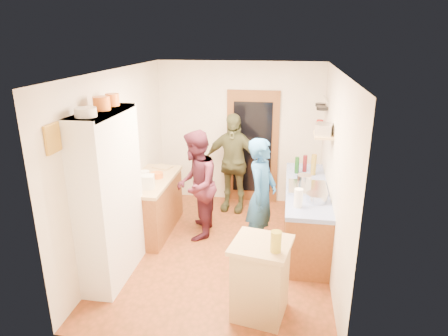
% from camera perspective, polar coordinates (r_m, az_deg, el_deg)
% --- Properties ---
extents(floor, '(3.00, 4.00, 0.02)m').
position_cam_1_polar(floor, '(6.04, -0.27, -11.78)').
color(floor, brown).
rests_on(floor, ground).
extents(ceiling, '(3.00, 4.00, 0.02)m').
position_cam_1_polar(ceiling, '(5.23, -0.32, 13.80)').
color(ceiling, silver).
rests_on(ceiling, ground).
extents(wall_back, '(3.00, 0.02, 2.60)m').
position_cam_1_polar(wall_back, '(7.41, 2.23, 4.99)').
color(wall_back, silver).
rests_on(wall_back, ground).
extents(wall_front, '(3.00, 0.02, 2.60)m').
position_cam_1_polar(wall_front, '(3.69, -5.42, -9.88)').
color(wall_front, silver).
rests_on(wall_front, ground).
extents(wall_left, '(0.02, 4.00, 2.60)m').
position_cam_1_polar(wall_left, '(5.92, -14.88, 0.79)').
color(wall_left, silver).
rests_on(wall_left, ground).
extents(wall_right, '(0.02, 4.00, 2.60)m').
position_cam_1_polar(wall_right, '(5.47, 15.51, -0.73)').
color(wall_right, silver).
rests_on(wall_right, ground).
extents(door_frame, '(0.95, 0.06, 2.10)m').
position_cam_1_polar(door_frame, '(7.41, 4.09, 2.96)').
color(door_frame, brown).
rests_on(door_frame, ground).
extents(door_glass, '(0.70, 0.02, 1.70)m').
position_cam_1_polar(door_glass, '(7.38, 4.06, 2.89)').
color(door_glass, black).
rests_on(door_glass, door_frame).
extents(hutch_body, '(0.40, 1.20, 2.20)m').
position_cam_1_polar(hutch_body, '(5.22, -16.03, -4.09)').
color(hutch_body, white).
rests_on(hutch_body, ground).
extents(hutch_top_shelf, '(0.40, 1.14, 0.04)m').
position_cam_1_polar(hutch_top_shelf, '(4.92, -17.15, 7.60)').
color(hutch_top_shelf, white).
rests_on(hutch_top_shelf, hutch_body).
extents(plate_stack, '(0.24, 0.24, 0.10)m').
position_cam_1_polar(plate_stack, '(4.59, -19.16, 7.53)').
color(plate_stack, white).
rests_on(plate_stack, hutch_top_shelf).
extents(orange_pot_a, '(0.20, 0.20, 0.16)m').
position_cam_1_polar(orange_pot_a, '(4.93, -17.08, 8.81)').
color(orange_pot_a, orange).
rests_on(orange_pot_a, hutch_top_shelf).
extents(orange_pot_b, '(0.17, 0.17, 0.15)m').
position_cam_1_polar(orange_pot_b, '(5.20, -15.66, 9.38)').
color(orange_pot_b, orange).
rests_on(orange_pot_b, hutch_top_shelf).
extents(left_counter_base, '(0.60, 1.40, 0.85)m').
position_cam_1_polar(left_counter_base, '(6.51, -10.16, -5.46)').
color(left_counter_base, brown).
rests_on(left_counter_base, ground).
extents(left_counter_top, '(0.64, 1.44, 0.05)m').
position_cam_1_polar(left_counter_top, '(6.34, -10.39, -1.75)').
color(left_counter_top, tan).
rests_on(left_counter_top, left_counter_base).
extents(toaster, '(0.30, 0.23, 0.20)m').
position_cam_1_polar(toaster, '(5.93, -11.24, -1.96)').
color(toaster, white).
rests_on(toaster, left_counter_top).
extents(kettle, '(0.19, 0.19, 0.17)m').
position_cam_1_polar(kettle, '(6.20, -11.27, -1.18)').
color(kettle, white).
rests_on(kettle, left_counter_top).
extents(orange_bowl, '(0.22, 0.22, 0.08)m').
position_cam_1_polar(orange_bowl, '(6.35, -9.54, -1.00)').
color(orange_bowl, orange).
rests_on(orange_bowl, left_counter_top).
extents(chopping_board, '(0.36, 0.31, 0.02)m').
position_cam_1_polar(chopping_board, '(6.82, -8.74, 0.15)').
color(chopping_board, tan).
rests_on(chopping_board, left_counter_top).
extents(right_counter_base, '(0.60, 2.20, 0.84)m').
position_cam_1_polar(right_counter_base, '(6.24, 11.51, -6.71)').
color(right_counter_base, brown).
rests_on(right_counter_base, ground).
extents(right_counter_top, '(0.62, 2.22, 0.06)m').
position_cam_1_polar(right_counter_top, '(6.06, 11.78, -2.87)').
color(right_counter_top, '#1B3BAF').
rests_on(right_counter_top, right_counter_base).
extents(hob, '(0.55, 0.58, 0.04)m').
position_cam_1_polar(hob, '(5.95, 11.85, -2.75)').
color(hob, silver).
rests_on(hob, right_counter_top).
extents(pot_on_hob, '(0.21, 0.21, 0.14)m').
position_cam_1_polar(pot_on_hob, '(6.01, 11.39, -1.61)').
color(pot_on_hob, silver).
rests_on(pot_on_hob, hob).
extents(bottle_a, '(0.08, 0.08, 0.27)m').
position_cam_1_polar(bottle_a, '(6.54, 10.38, 0.40)').
color(bottle_a, '#143F14').
rests_on(bottle_a, right_counter_top).
extents(bottle_b, '(0.07, 0.07, 0.28)m').
position_cam_1_polar(bottle_b, '(6.64, 11.48, 0.65)').
color(bottle_b, '#591419').
rests_on(bottle_b, right_counter_top).
extents(bottle_c, '(0.08, 0.08, 0.34)m').
position_cam_1_polar(bottle_c, '(6.51, 12.68, 0.45)').
color(bottle_c, olive).
rests_on(bottle_c, right_counter_top).
extents(paper_towel, '(0.14, 0.14, 0.25)m').
position_cam_1_polar(paper_towel, '(5.29, 10.57, -4.23)').
color(paper_towel, white).
rests_on(paper_towel, right_counter_top).
extents(mixing_bowl, '(0.33, 0.33, 0.11)m').
position_cam_1_polar(mixing_bowl, '(5.54, 13.08, -4.13)').
color(mixing_bowl, silver).
rests_on(mixing_bowl, right_counter_top).
extents(island_base, '(0.64, 0.64, 0.86)m').
position_cam_1_polar(island_base, '(4.65, 5.21, -15.77)').
color(island_base, tan).
rests_on(island_base, ground).
extents(island_top, '(0.72, 0.72, 0.05)m').
position_cam_1_polar(island_top, '(4.41, 5.38, -10.90)').
color(island_top, tan).
rests_on(island_top, island_base).
extents(cutting_board, '(0.40, 0.34, 0.02)m').
position_cam_1_polar(cutting_board, '(4.46, 4.92, -10.39)').
color(cutting_board, white).
rests_on(cutting_board, island_top).
extents(oil_jar, '(0.13, 0.13, 0.23)m').
position_cam_1_polar(oil_jar, '(4.21, 7.43, -10.38)').
color(oil_jar, '#AD9E2D').
rests_on(oil_jar, island_top).
extents(pan_rail, '(0.02, 0.65, 0.02)m').
position_cam_1_polar(pan_rail, '(6.77, 14.34, 9.59)').
color(pan_rail, silver).
rests_on(pan_rail, wall_right).
extents(pan_hang_a, '(0.18, 0.18, 0.05)m').
position_cam_1_polar(pan_hang_a, '(6.61, 13.85, 8.27)').
color(pan_hang_a, black).
rests_on(pan_hang_a, pan_rail).
extents(pan_hang_b, '(0.16, 0.16, 0.05)m').
position_cam_1_polar(pan_hang_b, '(6.81, 13.72, 8.41)').
color(pan_hang_b, black).
rests_on(pan_hang_b, pan_rail).
extents(pan_hang_c, '(0.17, 0.17, 0.05)m').
position_cam_1_polar(pan_hang_c, '(7.00, 13.61, 8.78)').
color(pan_hang_c, black).
rests_on(pan_hang_c, pan_rail).
extents(wall_shelf, '(0.26, 0.42, 0.03)m').
position_cam_1_polar(wall_shelf, '(5.77, 14.03, 4.55)').
color(wall_shelf, tan).
rests_on(wall_shelf, wall_right).
extents(radio, '(0.27, 0.33, 0.15)m').
position_cam_1_polar(radio, '(5.75, 14.10, 5.42)').
color(radio, silver).
rests_on(radio, wall_shelf).
extents(ext_bracket, '(0.06, 0.10, 0.04)m').
position_cam_1_polar(ext_bracket, '(7.05, 13.92, 4.99)').
color(ext_bracket, black).
rests_on(ext_bracket, wall_right).
extents(fire_extinguisher, '(0.11, 0.11, 0.32)m').
position_cam_1_polar(fire_extinguisher, '(7.04, 13.46, 5.42)').
color(fire_extinguisher, red).
rests_on(fire_extinguisher, wall_right).
extents(picture_frame, '(0.03, 0.25, 0.30)m').
position_cam_1_polar(picture_frame, '(4.39, -23.30, 3.89)').
color(picture_frame, gold).
rests_on(picture_frame, wall_left).
extents(person_hob, '(0.55, 0.70, 1.69)m').
position_cam_1_polar(person_hob, '(5.72, 5.59, -4.11)').
color(person_hob, '#235996').
rests_on(person_hob, ground).
extents(person_left, '(0.70, 0.87, 1.70)m').
position_cam_1_polar(person_left, '(6.16, -3.69, -2.32)').
color(person_left, '#451927').
rests_on(person_left, ground).
extents(person_back, '(1.09, 0.58, 1.77)m').
position_cam_1_polar(person_back, '(7.03, 1.32, 0.73)').
color(person_back, '#404226').
rests_on(person_back, ground).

